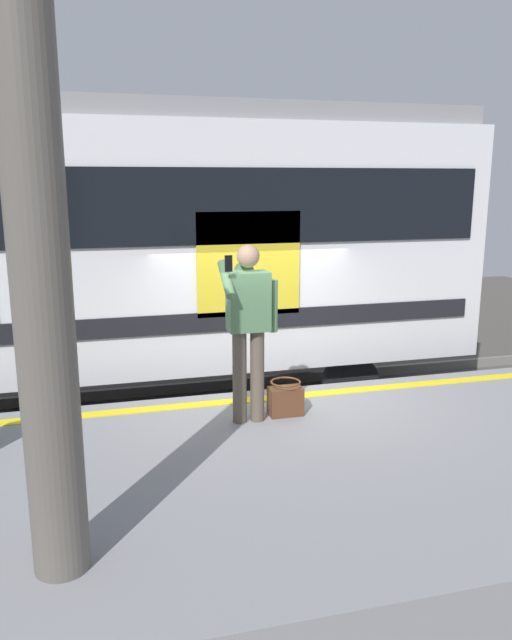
{
  "coord_description": "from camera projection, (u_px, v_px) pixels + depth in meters",
  "views": [
    {
      "loc": [
        1.9,
        6.53,
        3.34
      ],
      "look_at": [
        0.23,
        0.3,
        1.88
      ],
      "focal_mm": 34.72,
      "sensor_mm": 36.0,
      "label": 1
    }
  ],
  "objects": [
    {
      "name": "ground_plane",
      "position": [
        268.0,
        467.0,
        7.37
      ],
      "size": [
        24.56,
        24.56,
        0.0
      ],
      "primitive_type": "plane",
      "color": "#4C4742"
    },
    {
      "name": "platform",
      "position": [
        327.0,
        509.0,
        5.49
      ],
      "size": [
        16.28,
        3.76,
        0.98
      ],
      "primitive_type": "cube",
      "color": "gray",
      "rests_on": "ground"
    },
    {
      "name": "safety_line",
      "position": [
        276.0,
        397.0,
        6.87
      ],
      "size": [
        15.96,
        0.16,
        0.01
      ],
      "primitive_type": "cube",
      "color": "yellow",
      "rests_on": "platform"
    },
    {
      "name": "track_rail_near",
      "position": [
        239.0,
        416.0,
        8.73
      ],
      "size": [
        21.17,
        0.08,
        0.16
      ],
      "primitive_type": "cube",
      "color": "slate",
      "rests_on": "ground"
    },
    {
      "name": "track_rail_far",
      "position": [
        219.0,
        385.0,
        10.09
      ],
      "size": [
        21.17,
        0.08,
        0.16
      ],
      "primitive_type": "cube",
      "color": "slate",
      "rests_on": "ground"
    },
    {
      "name": "train_carriage",
      "position": [
        96.0,
        236.0,
        8.39
      ],
      "size": [
        10.13,
        2.92,
        4.12
      ],
      "color": "silver",
      "rests_on": "ground"
    },
    {
      "name": "passenger",
      "position": [
        248.0,
        319.0,
        5.99
      ],
      "size": [
        0.57,
        0.55,
        1.77
      ],
      "color": "brown",
      "rests_on": "platform"
    },
    {
      "name": "handbag",
      "position": [
        285.0,
        399.0,
        6.34
      ],
      "size": [
        0.34,
        0.31,
        0.36
      ],
      "color": "#59331E",
      "rests_on": "platform"
    },
    {
      "name": "station_column",
      "position": [
        43.0,
        304.0,
        3.49
      ],
      "size": [
        0.34,
        0.34,
        3.36
      ],
      "primitive_type": "cylinder",
      "color": "#59544C",
      "rests_on": "platform"
    }
  ]
}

